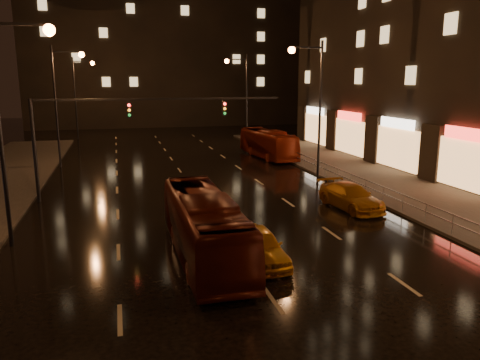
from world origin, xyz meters
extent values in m
plane|color=black|center=(0.00, 20.00, 0.00)|extent=(140.00, 140.00, 0.00)
cube|color=#38332D|center=(13.50, 15.00, 0.07)|extent=(7.00, 70.00, 0.15)
cube|color=black|center=(4.00, 72.00, 18.00)|extent=(44.00, 16.00, 36.00)
cylinder|color=black|center=(-9.60, 20.00, 3.10)|extent=(0.22, 0.22, 6.20)
cube|color=black|center=(-2.00, 20.00, 6.10)|extent=(15.20, 0.14, 0.14)
cube|color=black|center=(-4.00, 20.00, 5.45)|extent=(0.32, 0.18, 0.95)
cube|color=black|center=(2.00, 20.00, 5.45)|extent=(0.32, 0.18, 0.95)
sphere|color=#FF1E19|center=(-4.00, 19.88, 5.75)|extent=(0.18, 0.18, 0.18)
cylinder|color=#99999E|center=(10.20, 44.00, 0.65)|extent=(0.04, 0.04, 1.00)
cube|color=#99999E|center=(10.20, 18.00, 1.10)|extent=(0.05, 56.00, 0.05)
cube|color=#99999E|center=(10.20, 18.00, 0.70)|extent=(0.05, 56.00, 0.05)
imported|color=#4F150B|center=(-1.50, 8.54, 1.34)|extent=(2.30, 9.66, 2.69)
imported|color=maroon|center=(9.00, 32.29, 1.32)|extent=(2.99, 9.66, 2.65)
imported|color=orange|center=(0.50, 7.36, 0.71)|extent=(1.77, 4.20, 1.42)
imported|color=#BC6F11|center=(8.00, 13.80, 0.70)|extent=(2.52, 5.02, 1.40)
camera|label=1|loc=(-4.76, -9.74, 7.25)|focal=35.00mm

